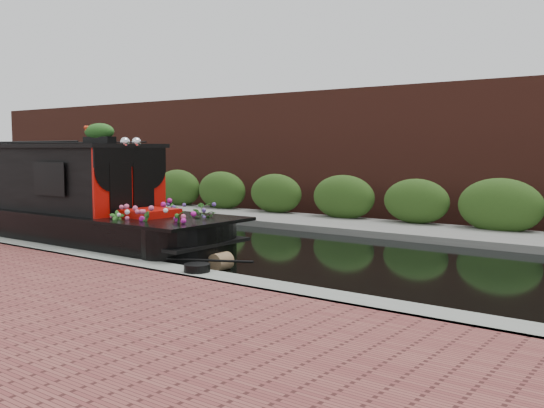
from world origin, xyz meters
The scene contains 8 objects.
ground centered at (0.00, 0.00, 0.00)m, with size 80.00×80.00×0.00m, color black.
near_bank_coping centered at (0.00, -3.30, 0.00)m, with size 40.00×0.60×0.50m, color gray.
far_bank_path centered at (0.00, 4.20, 0.00)m, with size 40.00×2.40×0.34m, color slate.
far_hedge centered at (0.00, 5.10, 0.00)m, with size 40.00×1.10×2.80m, color #2C4C19.
far_brick_wall centered at (0.00, 7.20, 0.00)m, with size 40.00×1.00×8.00m, color #58271E.
narrowboat centered at (-4.87, -2.03, 0.86)m, with size 12.31×2.24×2.88m.
rope_fender centered at (1.70, -2.03, 0.16)m, with size 0.31×0.31×0.36m, color olive.
coiled_mooring_rope centered at (2.29, -3.24, 0.31)m, with size 0.41×0.41×0.12m, color black.
Camera 1 is at (8.71, -9.90, 2.14)m, focal length 40.00 mm.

